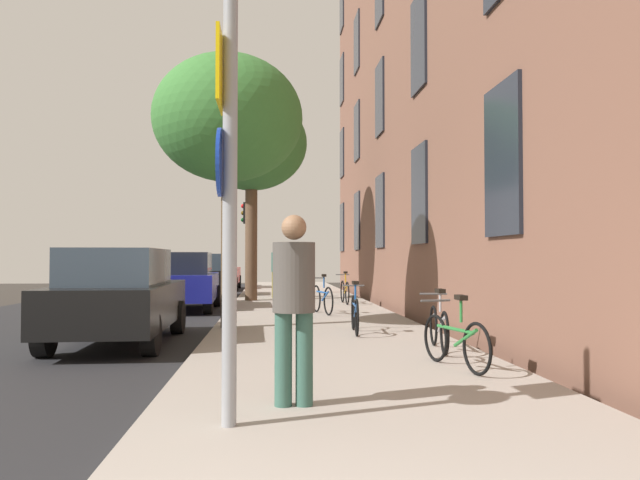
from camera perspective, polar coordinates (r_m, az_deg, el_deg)
ground_plane at (r=16.93m, az=-13.16°, el=-6.61°), size 41.80×41.80×0.00m
road_asphalt at (r=17.37m, az=-20.07°, el=-6.41°), size 7.00×38.00×0.01m
sidewalk at (r=16.77m, az=-1.17°, el=-6.49°), size 4.20×38.00×0.12m
building_facade at (r=17.59m, az=7.85°, el=17.98°), size 0.56×27.00×14.74m
sign_post at (r=5.17m, az=-8.45°, el=5.46°), size 0.16×0.60×3.56m
traffic_light at (r=23.64m, az=-6.57°, el=0.89°), size 0.43×0.24×3.50m
tree_near at (r=12.68m, az=-8.38°, el=10.81°), size 2.95×2.95×5.36m
tree_far at (r=20.56m, az=-6.25°, el=8.62°), size 3.59×3.59×6.59m
bicycle_0 at (r=7.96m, az=12.22°, el=-8.84°), size 0.51×1.60×0.91m
bicycle_1 at (r=9.43m, az=10.76°, el=-7.72°), size 0.42×1.62×0.91m
bicycle_2 at (r=11.40m, az=3.19°, el=-6.61°), size 0.42×1.66×0.94m
bicycle_3 at (r=15.29m, az=0.20°, el=-5.32°), size 0.52×1.62×0.97m
bicycle_4 at (r=18.69m, az=2.27°, el=-4.66°), size 0.42×1.66×0.96m
pedestrian_0 at (r=5.78m, az=-2.39°, el=-5.14°), size 0.54×0.54×1.75m
pedestrian_1 at (r=21.55m, az=-3.92°, el=-2.50°), size 0.57×0.57×1.81m
car_0 at (r=11.19m, az=-17.79°, el=-4.81°), size 1.80×4.35×1.62m
car_1 at (r=17.98m, az=-12.39°, el=-3.63°), size 1.99×4.16×1.62m
car_2 at (r=23.65m, az=-10.62°, el=-3.16°), size 1.93×3.96×1.62m
car_3 at (r=29.32m, az=-9.21°, el=-2.87°), size 1.92×4.28×1.62m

